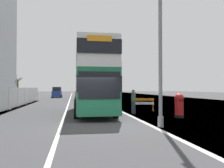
% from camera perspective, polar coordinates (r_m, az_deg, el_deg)
% --- Properties ---
extents(ground, '(140.00, 280.00, 0.10)m').
position_cam_1_polar(ground, '(12.13, -1.14, -10.28)').
color(ground, '#38383A').
extents(double_decker_bus, '(2.84, 10.53, 4.98)m').
position_cam_1_polar(double_decker_bus, '(18.07, -4.75, 1.33)').
color(double_decker_bus, '#1E6B47').
rests_on(double_decker_bus, ground).
extents(lamppost_foreground, '(0.29, 0.70, 9.27)m').
position_cam_1_polar(lamppost_foreground, '(11.96, 11.65, 11.03)').
color(lamppost_foreground, gray).
rests_on(lamppost_foreground, ground).
extents(red_pillar_postbox, '(0.62, 0.62, 1.57)m').
position_cam_1_polar(red_pillar_postbox, '(15.82, 15.99, -4.78)').
color(red_pillar_postbox, black).
rests_on(red_pillar_postbox, ground).
extents(roadworks_barrier, '(1.72, 0.70, 1.08)m').
position_cam_1_polar(roadworks_barrier, '(19.69, 7.75, -4.62)').
color(roadworks_barrier, orange).
rests_on(roadworks_barrier, ground).
extents(construction_site_fence, '(0.44, 20.60, 2.02)m').
position_cam_1_polar(construction_site_fence, '(29.18, -20.52, -2.82)').
color(construction_site_fence, '#A8AAAD').
rests_on(construction_site_fence, ground).
extents(car_oncoming_near, '(2.04, 3.90, 2.20)m').
position_cam_1_polar(car_oncoming_near, '(36.39, -7.44, -2.41)').
color(car_oncoming_near, maroon).
rests_on(car_oncoming_near, ground).
extents(car_receding_mid, '(1.92, 4.32, 2.06)m').
position_cam_1_polar(car_receding_mid, '(42.80, -7.23, -2.32)').
color(car_receding_mid, slate).
rests_on(car_receding_mid, ground).
extents(car_receding_far, '(2.00, 4.45, 2.19)m').
position_cam_1_polar(car_receding_far, '(49.83, -13.22, -2.06)').
color(car_receding_far, navy).
rests_on(car_receding_far, ground).
extents(bare_tree_far_verge_near, '(3.12, 2.28, 4.57)m').
position_cam_1_polar(bare_tree_far_verge_near, '(50.80, -22.86, -0.63)').
color(bare_tree_far_verge_near, '#4C3D2D').
rests_on(bare_tree_far_verge_near, ground).
extents(bare_tree_far_verge_mid, '(2.02, 2.95, 5.29)m').
position_cam_1_polar(bare_tree_far_verge_mid, '(56.91, -22.00, -0.52)').
color(bare_tree_far_verge_mid, '#4C3D2D').
rests_on(bare_tree_far_verge_mid, ground).
extents(pedestrian_at_kerb, '(0.34, 0.34, 1.83)m').
position_cam_1_polar(pedestrian_at_kerb, '(17.59, 5.22, -4.22)').
color(pedestrian_at_kerb, '#2D3342').
rests_on(pedestrian_at_kerb, ground).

